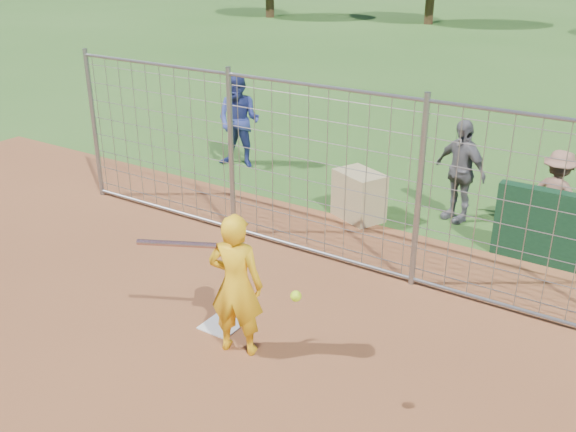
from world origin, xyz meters
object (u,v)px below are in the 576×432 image
Objects in this scene: batter at (236,285)px; bystander_c at (556,196)px; bystander_b at (460,171)px; equipment_bin at (359,195)px; bystander_a at (239,121)px.

bystander_c is at bearing -131.74° from batter.
bystander_b is 1.66m from equipment_bin.
bystander_c is at bearing -13.72° from bystander_a.
bystander_a is 1.33× the size of bystander_c.
batter is at bearing 76.78° from bystander_c.
bystander_b is at bearing 55.51° from equipment_bin.
equipment_bin is (-2.84, -0.91, -0.31)m from bystander_c.
bystander_c is 1.77× the size of equipment_bin.
batter is 2.08× the size of equipment_bin.
bystander_c is at bearing 41.67° from equipment_bin.
bystander_a is at bearing -70.49° from batter.
equipment_bin is at bearing -30.39° from bystander_a.
bystander_b reaches higher than batter.
equipment_bin is (-1.36, -0.84, -0.44)m from bystander_b.
batter is 4.96m from bystander_b.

